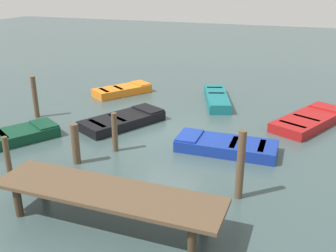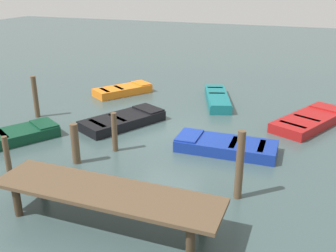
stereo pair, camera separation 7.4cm
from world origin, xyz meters
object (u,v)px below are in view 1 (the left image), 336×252
object	(u,v)px
dock_segment	(107,195)
mooring_piling_far_left	(240,165)
mooring_piling_far_right	(35,97)
rowboat_teal	(217,98)
rowboat_orange	(122,90)
rowboat_red	(310,120)
rowboat_blue	(225,145)
mooring_piling_mid_right	(115,132)
rowboat_black	(123,120)
mooring_piling_near_left	(75,144)
mooring_piling_center	(7,154)
rowboat_dark_green	(11,137)

from	to	relation	value
dock_segment	mooring_piling_far_left	xyz separation A→B (m)	(-2.83, -2.38, 0.18)
mooring_piling_far_left	mooring_piling_far_right	xyz separation A→B (m)	(9.71, -3.61, -0.09)
rowboat_teal	mooring_piling_far_right	size ratio (longest dim) A/B	2.18
rowboat_orange	mooring_piling_far_left	bearing A→B (deg)	-102.54
dock_segment	rowboat_red	world-z (taller)	dock_segment
rowboat_blue	mooring_piling_mid_right	size ratio (longest dim) A/B	2.48
rowboat_black	rowboat_orange	xyz separation A→B (m)	(2.14, -4.18, 0.00)
rowboat_black	rowboat_red	xyz separation A→B (m)	(-7.38, -2.81, -0.00)
rowboat_blue	mooring_piling_near_left	distance (m)	5.22
rowboat_blue	mooring_piling_near_left	bearing A→B (deg)	29.89
dock_segment	rowboat_black	xyz separation A→B (m)	(2.82, -6.43, -0.62)
rowboat_blue	mooring_piling_far_right	size ratio (longest dim) A/B	1.91
mooring_piling_center	mooring_piling_far_left	world-z (taller)	mooring_piling_far_left
mooring_piling_mid_right	mooring_piling_far_right	xyz separation A→B (m)	(4.98, -2.00, 0.21)
rowboat_blue	mooring_piling_far_left	world-z (taller)	mooring_piling_far_left
dock_segment	rowboat_orange	distance (m)	11.74
rowboat_teal	mooring_piling_near_left	world-z (taller)	mooring_piling_near_left
rowboat_teal	rowboat_blue	size ratio (longest dim) A/B	1.14
rowboat_teal	rowboat_orange	bearing A→B (deg)	-105.76
rowboat_teal	rowboat_orange	world-z (taller)	same
mooring_piling_center	rowboat_red	bearing A→B (deg)	-138.50
mooring_piling_near_left	mooring_piling_center	bearing A→B (deg)	37.28
rowboat_orange	mooring_piling_near_left	xyz separation A→B (m)	(-2.31, 7.96, 0.48)
rowboat_orange	rowboat_black	bearing A→B (deg)	-118.84
rowboat_red	mooring_piling_mid_right	world-z (taller)	mooring_piling_mid_right
rowboat_teal	mooring_piling_center	distance (m)	10.54
rowboat_teal	mooring_piling_center	size ratio (longest dim) A/B	3.36
dock_segment	rowboat_red	distance (m)	10.32
rowboat_teal	rowboat_red	bearing A→B (deg)	50.46
rowboat_blue	mooring_piling_far_right	xyz separation A→B (m)	(8.68, -0.65, 0.71)
rowboat_dark_green	mooring_piling_mid_right	bearing A→B (deg)	-49.82
rowboat_orange	mooring_piling_center	world-z (taller)	mooring_piling_center
dock_segment	rowboat_dark_green	world-z (taller)	dock_segment
rowboat_red	mooring_piling_far_left	world-z (taller)	mooring_piling_far_left
dock_segment	rowboat_teal	xyz separation A→B (m)	(-0.13, -10.90, -0.62)
rowboat_teal	mooring_piling_far_left	bearing A→B (deg)	-1.38
dock_segment	mooring_piling_center	world-z (taller)	mooring_piling_center
mooring_piling_center	rowboat_teal	bearing A→B (deg)	-115.14
rowboat_teal	rowboat_black	world-z (taller)	same
rowboat_black	rowboat_orange	distance (m)	4.70
rowboat_orange	mooring_piling_mid_right	bearing A→B (deg)	-121.19
mooring_piling_center	rowboat_blue	bearing A→B (deg)	-147.11
dock_segment	rowboat_blue	size ratio (longest dim) A/B	1.65
rowboat_blue	mooring_piling_center	size ratio (longest dim) A/B	2.95
rowboat_red	mooring_piling_far_left	bearing A→B (deg)	-168.12
rowboat_orange	rowboat_blue	size ratio (longest dim) A/B	0.90
rowboat_red	mooring_piling_near_left	bearing A→B (deg)	158.40
rowboat_red	mooring_piling_far_right	distance (m)	11.91
rowboat_black	rowboat_orange	bearing A→B (deg)	54.51
mooring_piling_near_left	mooring_piling_center	xyz separation A→B (m)	(1.69, 1.29, -0.09)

